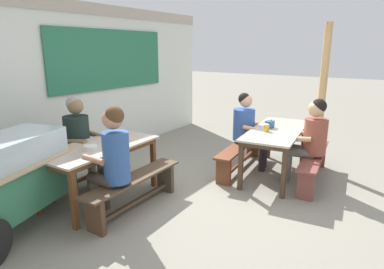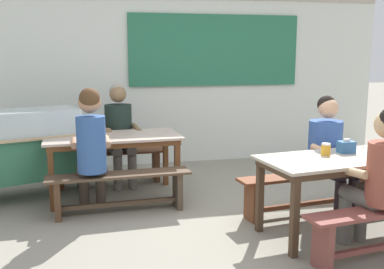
{
  "view_description": "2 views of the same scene",
  "coord_description": "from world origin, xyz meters",
  "px_view_note": "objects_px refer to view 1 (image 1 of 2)",
  "views": [
    {
      "loc": [
        -3.63,
        -2.14,
        1.91
      ],
      "look_at": [
        0.1,
        0.42,
        0.72
      ],
      "focal_mm": 30.55,
      "sensor_mm": 36.0,
      "label": 1
    },
    {
      "loc": [
        -1.26,
        -4.05,
        1.64
      ],
      "look_at": [
        -0.21,
        0.62,
        0.79
      ],
      "focal_mm": 41.63,
      "sensor_mm": 36.0,
      "label": 2
    }
  ],
  "objects_px": {
    "bench_near_back": "(240,152)",
    "wooden_support_post": "(322,98)",
    "dining_table_near": "(277,134)",
    "tissue_box": "(270,124)",
    "dining_table_far": "(99,151)",
    "person_right_near_table": "(247,126)",
    "soup_bowl": "(90,147)",
    "food_cart": "(7,177)",
    "person_center_facing": "(80,137)",
    "bench_far_front": "(135,188)",
    "bench_near_front": "(313,163)",
    "person_left_back_turned": "(112,156)",
    "person_near_front": "(310,136)",
    "condiment_jar": "(266,128)",
    "bench_far_back": "(72,171)"
  },
  "relations": [
    {
      "from": "bench_near_back",
      "to": "soup_bowl",
      "type": "relative_size",
      "value": 10.57
    },
    {
      "from": "person_right_near_table",
      "to": "wooden_support_post",
      "type": "relative_size",
      "value": 0.54
    },
    {
      "from": "dining_table_far",
      "to": "bench_far_back",
      "type": "bearing_deg",
      "value": 92.97
    },
    {
      "from": "dining_table_near",
      "to": "person_near_front",
      "type": "bearing_deg",
      "value": -96.65
    },
    {
      "from": "dining_table_far",
      "to": "tissue_box",
      "type": "distance_m",
      "value": 2.54
    },
    {
      "from": "dining_table_near",
      "to": "bench_near_back",
      "type": "distance_m",
      "value": 0.67
    },
    {
      "from": "person_left_back_turned",
      "to": "person_right_near_table",
      "type": "height_order",
      "value": "person_left_back_turned"
    },
    {
      "from": "bench_near_back",
      "to": "condiment_jar",
      "type": "distance_m",
      "value": 0.7
    },
    {
      "from": "dining_table_near",
      "to": "person_left_back_turned",
      "type": "relative_size",
      "value": 1.36
    },
    {
      "from": "food_cart",
      "to": "soup_bowl",
      "type": "bearing_deg",
      "value": -18.35
    },
    {
      "from": "dining_table_near",
      "to": "tissue_box",
      "type": "relative_size",
      "value": 12.06
    },
    {
      "from": "bench_far_back",
      "to": "person_center_facing",
      "type": "distance_m",
      "value": 0.48
    },
    {
      "from": "condiment_jar",
      "to": "tissue_box",
      "type": "bearing_deg",
      "value": 9.87
    },
    {
      "from": "food_cart",
      "to": "person_near_front",
      "type": "relative_size",
      "value": 1.52
    },
    {
      "from": "bench_far_back",
      "to": "person_center_facing",
      "type": "relative_size",
      "value": 1.13
    },
    {
      "from": "bench_near_front",
      "to": "condiment_jar",
      "type": "distance_m",
      "value": 0.86
    },
    {
      "from": "person_center_facing",
      "to": "bench_far_front",
      "type": "bearing_deg",
      "value": -94.13
    },
    {
      "from": "food_cart",
      "to": "tissue_box",
      "type": "height_order",
      "value": "food_cart"
    },
    {
      "from": "bench_near_back",
      "to": "person_left_back_turned",
      "type": "distance_m",
      "value": 2.36
    },
    {
      "from": "person_right_near_table",
      "to": "dining_table_near",
      "type": "bearing_deg",
      "value": -97.06
    },
    {
      "from": "person_center_facing",
      "to": "condiment_jar",
      "type": "bearing_deg",
      "value": -48.23
    },
    {
      "from": "person_near_front",
      "to": "soup_bowl",
      "type": "relative_size",
      "value": 7.74
    },
    {
      "from": "bench_far_back",
      "to": "person_right_near_table",
      "type": "xyz_separation_m",
      "value": [
        2.18,
        -1.59,
        0.42
      ]
    },
    {
      "from": "wooden_support_post",
      "to": "bench_near_front",
      "type": "bearing_deg",
      "value": -169.32
    },
    {
      "from": "person_center_facing",
      "to": "soup_bowl",
      "type": "xyz_separation_m",
      "value": [
        -0.28,
        -0.57,
        0.02
      ]
    },
    {
      "from": "person_left_back_turned",
      "to": "person_near_front",
      "type": "height_order",
      "value": "person_left_back_turned"
    },
    {
      "from": "person_near_front",
      "to": "condiment_jar",
      "type": "bearing_deg",
      "value": 105.12
    },
    {
      "from": "bench_far_back",
      "to": "bench_near_back",
      "type": "bearing_deg",
      "value": -37.09
    },
    {
      "from": "person_center_facing",
      "to": "condiment_jar",
      "type": "distance_m",
      "value": 2.65
    },
    {
      "from": "dining_table_near",
      "to": "wooden_support_post",
      "type": "distance_m",
      "value": 0.96
    },
    {
      "from": "bench_near_front",
      "to": "wooden_support_post",
      "type": "distance_m",
      "value": 1.07
    },
    {
      "from": "bench_far_front",
      "to": "wooden_support_post",
      "type": "height_order",
      "value": "wooden_support_post"
    },
    {
      "from": "dining_table_near",
      "to": "person_near_front",
      "type": "relative_size",
      "value": 1.44
    },
    {
      "from": "bench_near_back",
      "to": "wooden_support_post",
      "type": "bearing_deg",
      "value": -52.21
    },
    {
      "from": "bench_far_back",
      "to": "bench_near_front",
      "type": "height_order",
      "value": "same"
    },
    {
      "from": "food_cart",
      "to": "person_center_facing",
      "type": "distance_m",
      "value": 1.19
    },
    {
      "from": "person_center_facing",
      "to": "person_right_near_table",
      "type": "distance_m",
      "value": 2.57
    },
    {
      "from": "bench_near_back",
      "to": "soup_bowl",
      "type": "xyz_separation_m",
      "value": [
        -2.19,
        0.93,
        0.46
      ]
    },
    {
      "from": "person_center_facing",
      "to": "person_right_near_table",
      "type": "bearing_deg",
      "value": -37.07
    },
    {
      "from": "tissue_box",
      "to": "person_center_facing",
      "type": "bearing_deg",
      "value": 135.94
    },
    {
      "from": "person_right_near_table",
      "to": "soup_bowl",
      "type": "xyz_separation_m",
      "value": [
        -2.33,
        0.98,
        0.06
      ]
    },
    {
      "from": "bench_far_front",
      "to": "bench_near_front",
      "type": "distance_m",
      "value": 2.63
    },
    {
      "from": "tissue_box",
      "to": "dining_table_far",
      "type": "bearing_deg",
      "value": 146.05
    },
    {
      "from": "person_left_back_turned",
      "to": "person_near_front",
      "type": "xyz_separation_m",
      "value": [
        2.28,
        -1.54,
        -0.04
      ]
    },
    {
      "from": "bench_far_front",
      "to": "condiment_jar",
      "type": "distance_m",
      "value": 2.11
    },
    {
      "from": "person_center_facing",
      "to": "wooden_support_post",
      "type": "height_order",
      "value": "wooden_support_post"
    },
    {
      "from": "person_center_facing",
      "to": "person_near_front",
      "type": "xyz_separation_m",
      "value": [
        1.93,
        -2.57,
        -0.02
      ]
    },
    {
      "from": "person_near_front",
      "to": "wooden_support_post",
      "type": "bearing_deg",
      "value": 4.98
    },
    {
      "from": "dining_table_near",
      "to": "tissue_box",
      "type": "height_order",
      "value": "tissue_box"
    },
    {
      "from": "bench_far_back",
      "to": "tissue_box",
      "type": "xyz_separation_m",
      "value": [
        2.14,
        -1.98,
        0.51
      ]
    }
  ]
}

